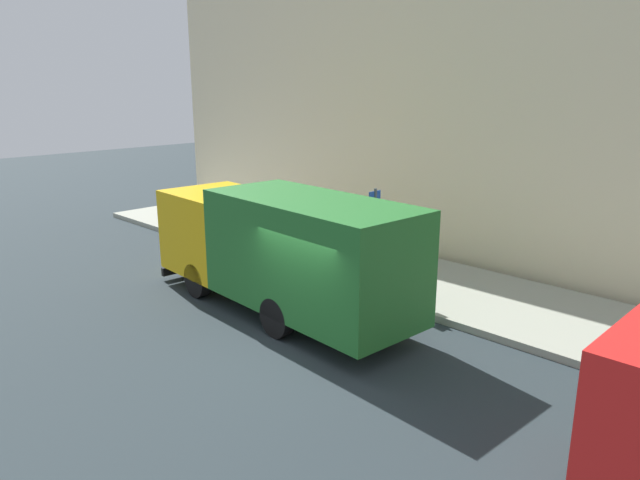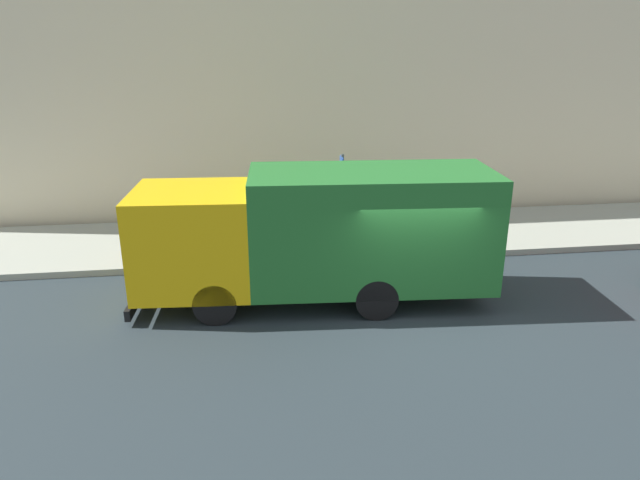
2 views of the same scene
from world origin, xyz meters
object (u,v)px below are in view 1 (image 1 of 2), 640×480
traffic_cone_orange (262,237)px  street_sign_post (374,231)px  pedestrian_walking (323,242)px  large_utility_truck (280,247)px

traffic_cone_orange → street_sign_post: size_ratio=0.27×
pedestrian_walking → traffic_cone_orange: bearing=101.5°
large_utility_truck → pedestrian_walking: 2.93m
traffic_cone_orange → large_utility_truck: bearing=-125.0°
large_utility_truck → pedestrian_walking: size_ratio=4.94×
pedestrian_walking → traffic_cone_orange: (0.42, 3.27, -0.50)m
traffic_cone_orange → street_sign_post: bearing=-96.3°
large_utility_truck → street_sign_post: bearing=-17.2°
pedestrian_walking → large_utility_truck: bearing=-138.4°
large_utility_truck → pedestrian_walking: (2.64, 1.11, -0.61)m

